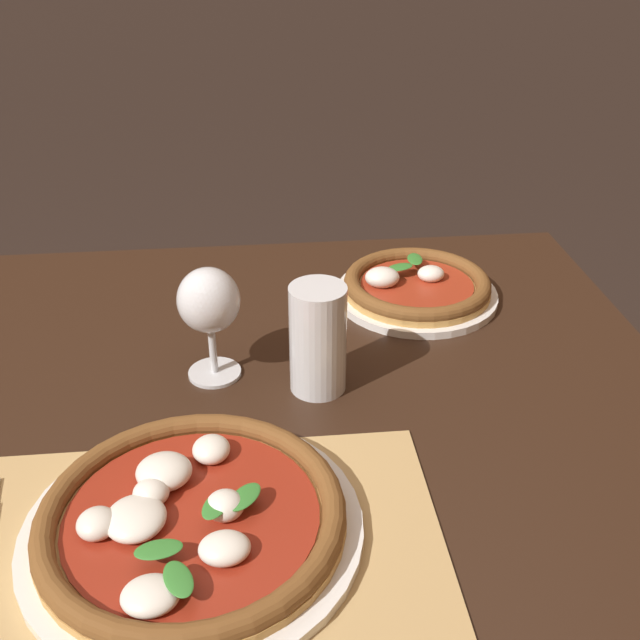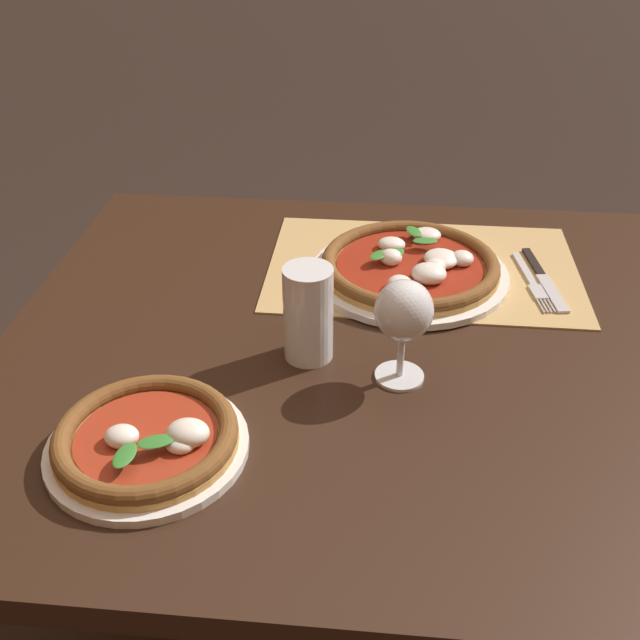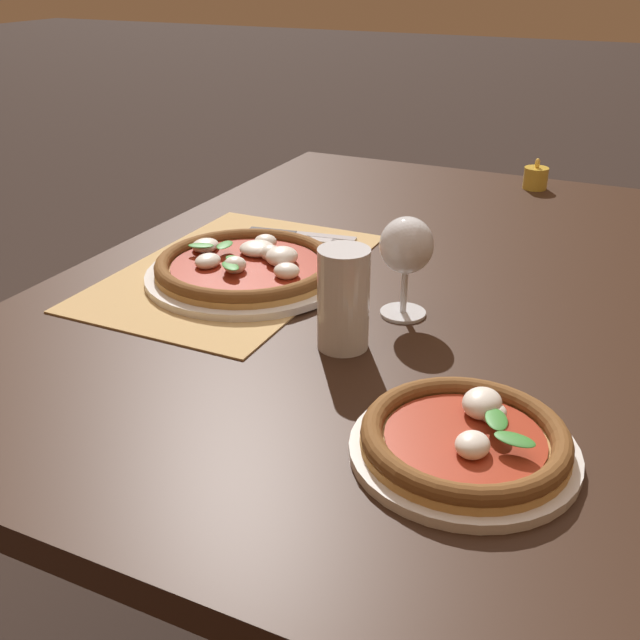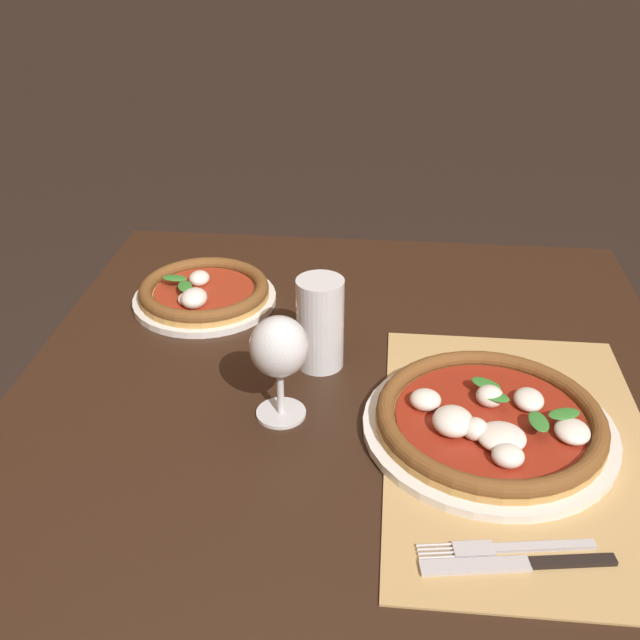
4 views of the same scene
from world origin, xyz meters
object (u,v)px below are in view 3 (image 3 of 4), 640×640
object	(u,v)px
wine_glass	(406,250)
pizza_near	(247,267)
pint_glass	(343,301)
votive_candle	(535,179)
fork	(302,239)
pizza_far	(465,440)
knife	(302,234)

from	to	relation	value
wine_glass	pizza_near	bearing A→B (deg)	-93.43
pint_glass	votive_candle	bearing A→B (deg)	174.27
pint_glass	fork	world-z (taller)	pint_glass
pizza_far	votive_candle	world-z (taller)	votive_candle
pint_glass	fork	bearing A→B (deg)	-145.95
pint_glass	knife	size ratio (longest dim) A/B	0.67
pizza_far	knife	world-z (taller)	pizza_far
pint_glass	pizza_near	bearing A→B (deg)	-121.85
pizza_near	votive_candle	bearing A→B (deg)	156.28
pizza_near	votive_candle	xyz separation A→B (m)	(-0.76, 0.33, 0.00)
pizza_far	votive_candle	size ratio (longest dim) A/B	3.51
wine_glass	fork	distance (m)	0.37
votive_candle	pizza_near	bearing A→B (deg)	-23.72
fork	votive_candle	world-z (taller)	votive_candle
pizza_far	wine_glass	world-z (taller)	wine_glass
pizza_far	votive_candle	xyz separation A→B (m)	(-1.09, -0.13, 0.00)
wine_glass	fork	xyz separation A→B (m)	(-0.22, -0.28, -0.10)
fork	votive_candle	xyz separation A→B (m)	(-0.55, 0.33, 0.02)
pizza_near	pint_glass	size ratio (longest dim) A/B	2.34
pizza_far	pint_glass	xyz separation A→B (m)	(-0.18, -0.22, 0.05)
knife	fork	bearing A→B (deg)	26.73
pint_glass	knife	distance (m)	0.46
fork	knife	world-z (taller)	knife
pizza_far	wine_glass	size ratio (longest dim) A/B	1.63
pint_glass	votive_candle	size ratio (longest dim) A/B	2.01
wine_glass	pint_glass	world-z (taller)	wine_glass
wine_glass	votive_candle	world-z (taller)	wine_glass
pizza_near	votive_candle	distance (m)	0.83
wine_glass	pint_glass	size ratio (longest dim) A/B	1.07
knife	votive_candle	xyz separation A→B (m)	(-0.53, 0.34, 0.02)
pint_glass	fork	distance (m)	0.44
pizza_far	fork	world-z (taller)	pizza_far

